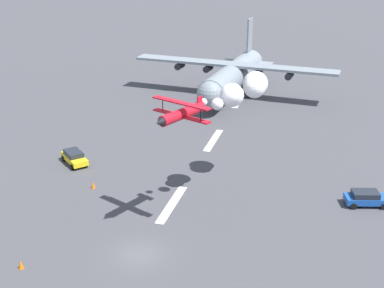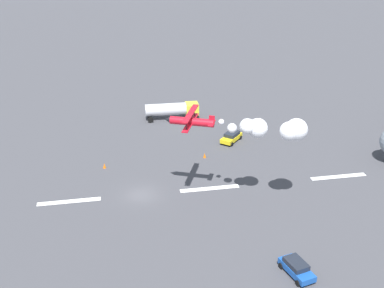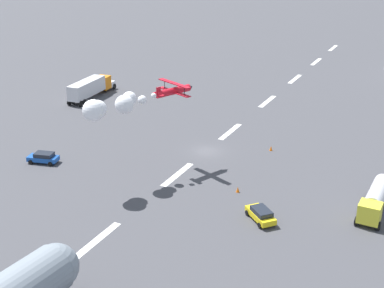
% 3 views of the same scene
% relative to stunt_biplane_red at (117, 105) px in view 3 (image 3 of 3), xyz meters
% --- Properties ---
extents(ground_plane, '(440.00, 440.00, 0.00)m').
position_rel_stunt_biplane_red_xyz_m(ground_plane, '(-14.63, 5.46, -10.65)').
color(ground_plane, '#424247').
rests_on(ground_plane, ground).
extents(runway_stripe_0, '(8.00, 0.90, 0.01)m').
position_rel_stunt_biplane_red_xyz_m(runway_stripe_0, '(-97.35, 5.46, -10.65)').
color(runway_stripe_0, white).
rests_on(runway_stripe_0, ground).
extents(runway_stripe_1, '(8.00, 0.90, 0.01)m').
position_rel_stunt_biplane_red_xyz_m(runway_stripe_1, '(-78.97, 5.46, -10.65)').
color(runway_stripe_1, white).
rests_on(runway_stripe_1, ground).
extents(runway_stripe_2, '(8.00, 0.90, 0.01)m').
position_rel_stunt_biplane_red_xyz_m(runway_stripe_2, '(-60.58, 5.46, -10.65)').
color(runway_stripe_2, white).
rests_on(runway_stripe_2, ground).
extents(runway_stripe_3, '(8.00, 0.90, 0.01)m').
position_rel_stunt_biplane_red_xyz_m(runway_stripe_3, '(-42.20, 5.46, -10.65)').
color(runway_stripe_3, white).
rests_on(runway_stripe_3, ground).
extents(runway_stripe_4, '(8.00, 0.90, 0.01)m').
position_rel_stunt_biplane_red_xyz_m(runway_stripe_4, '(-23.82, 5.46, -10.65)').
color(runway_stripe_4, white).
rests_on(runway_stripe_4, ground).
extents(runway_stripe_5, '(8.00, 0.90, 0.01)m').
position_rel_stunt_biplane_red_xyz_m(runway_stripe_5, '(-5.43, 5.46, -10.65)').
color(runway_stripe_5, white).
rests_on(runway_stripe_5, ground).
extents(runway_stripe_6, '(8.00, 0.90, 0.01)m').
position_rel_stunt_biplane_red_xyz_m(runway_stripe_6, '(12.95, 5.46, -10.65)').
color(runway_stripe_6, white).
rests_on(runway_stripe_6, ground).
extents(stunt_biplane_red, '(16.10, 8.95, 2.71)m').
position_rel_stunt_biplane_red_xyz_m(stunt_biplane_red, '(0.00, 0.00, 0.00)').
color(stunt_biplane_red, red).
extents(semi_truck_orange, '(14.03, 4.04, 3.70)m').
position_rel_stunt_biplane_red_xyz_m(semi_truck_orange, '(-29.23, -26.30, -8.53)').
color(semi_truck_orange, silver).
rests_on(semi_truck_orange, ground).
extents(fuel_tanker_truck, '(9.41, 2.95, 2.90)m').
position_rel_stunt_biplane_red_xyz_m(fuel_tanker_truck, '(-6.62, 30.85, -8.90)').
color(fuel_tanker_truck, yellow).
rests_on(fuel_tanker_truck, ground).
extents(followme_car_yellow, '(2.86, 4.58, 1.52)m').
position_rel_stunt_biplane_red_xyz_m(followme_car_yellow, '(-0.45, -13.35, -9.84)').
color(followme_car_yellow, '#194CA5').
rests_on(followme_car_yellow, ground).
extents(airport_staff_sedan, '(4.24, 4.43, 1.52)m').
position_rel_stunt_biplane_red_xyz_m(airport_staff_sedan, '(1.19, 19.65, -9.84)').
color(airport_staff_sedan, yellow).
rests_on(airport_staff_sedan, ground).
extents(traffic_cone_near, '(0.44, 0.44, 0.75)m').
position_rel_stunt_biplane_red_xyz_m(traffic_cone_near, '(-19.08, 14.00, -10.28)').
color(traffic_cone_near, orange).
rests_on(traffic_cone_near, ground).
extents(traffic_cone_far, '(0.44, 0.44, 0.75)m').
position_rel_stunt_biplane_red_xyz_m(traffic_cone_far, '(-4.22, 14.67, -10.28)').
color(traffic_cone_far, orange).
rests_on(traffic_cone_far, ground).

